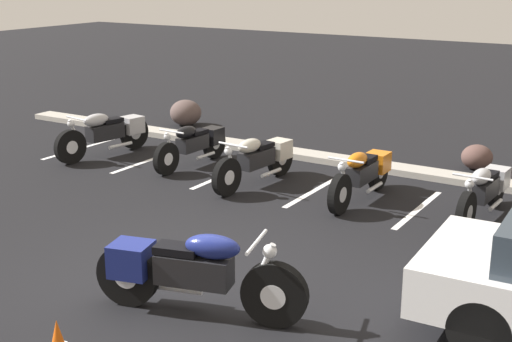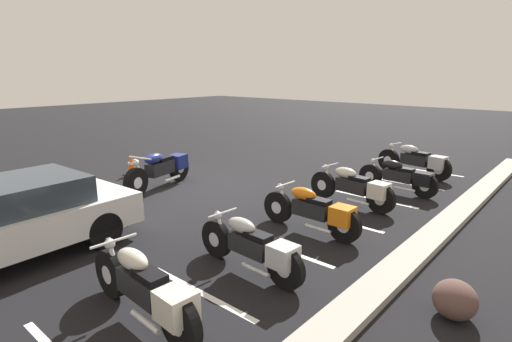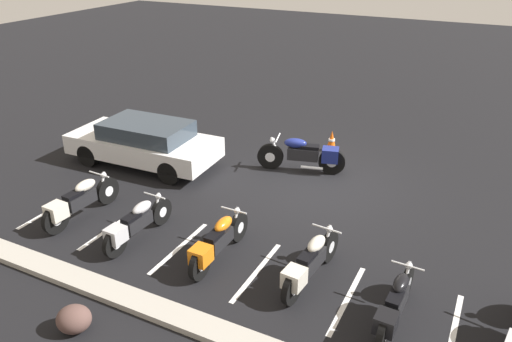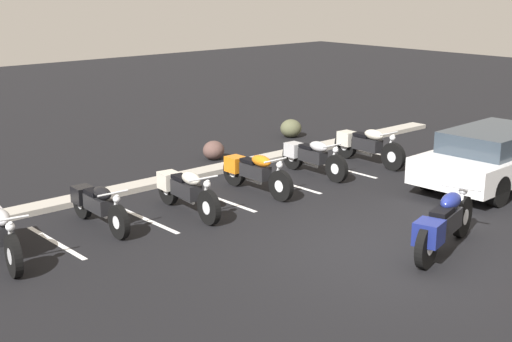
{
  "view_description": "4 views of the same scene",
  "coord_description": "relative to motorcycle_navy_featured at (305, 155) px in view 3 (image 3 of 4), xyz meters",
  "views": [
    {
      "loc": [
        5.0,
        -6.32,
        3.75
      ],
      "look_at": [
        -0.08,
        1.9,
        0.94
      ],
      "focal_mm": 50.0,
      "sensor_mm": 36.0,
      "label": 1
    },
    {
      "loc": [
        6.67,
        7.98,
        2.98
      ],
      "look_at": [
        -0.91,
        1.41,
        0.49
      ],
      "focal_mm": 28.0,
      "sensor_mm": 36.0,
      "label": 2
    },
    {
      "loc": [
        -3.89,
        11.33,
        6.06
      ],
      "look_at": [
        0.93,
        1.76,
        0.93
      ],
      "focal_mm": 35.0,
      "sensor_mm": 36.0,
      "label": 3
    },
    {
      "loc": [
        -9.07,
        -6.82,
        4.39
      ],
      "look_at": [
        -0.66,
        2.66,
        0.98
      ],
      "focal_mm": 50.0,
      "sensor_mm": 36.0,
      "label": 4
    }
  ],
  "objects": [
    {
      "name": "parked_bike_5",
      "position": [
        3.73,
        4.78,
        -0.04
      ],
      "size": [
        0.63,
        2.25,
        0.88
      ],
      "rotation": [
        0.0,
        0.0,
        -1.62
      ],
      "color": "black",
      "rests_on": "ground"
    },
    {
      "name": "parked_bike_1",
      "position": [
        -3.59,
        4.98,
        -0.08
      ],
      "size": [
        0.58,
        2.06,
        0.81
      ],
      "rotation": [
        0.0,
        0.0,
        -1.62
      ],
      "color": "black",
      "rests_on": "ground"
    },
    {
      "name": "motorcycle_navy_featured",
      "position": [
        0.0,
        0.0,
        0.0
      ],
      "size": [
        2.41,
        0.96,
        0.97
      ],
      "rotation": [
        0.0,
        0.0,
        0.26
      ],
      "color": "black",
      "rests_on": "ground"
    },
    {
      "name": "car_white",
      "position": [
        4.31,
        1.59,
        0.17
      ],
      "size": [
        4.37,
        1.97,
        1.29
      ],
      "rotation": [
        0.0,
        0.0,
        0.04
      ],
      "color": "black",
      "rests_on": "ground"
    },
    {
      "name": "ground",
      "position": [
        -0.58,
        0.59,
        -0.51
      ],
      "size": [
        60.0,
        60.0,
        0.0
      ],
      "primitive_type": "plane",
      "color": "black"
    },
    {
      "name": "landscape_rock_2",
      "position": [
        1.14,
        7.54,
        -0.28
      ],
      "size": [
        0.74,
        0.71,
        0.48
      ],
      "primitive_type": "ellipsoid",
      "rotation": [
        0.0,
        0.0,
        1.97
      ],
      "color": "brown",
      "rests_on": "ground"
    },
    {
      "name": "stall_line_3",
      "position": [
        -0.86,
        4.72,
        -0.51
      ],
      "size": [
        0.1,
        2.1,
        0.0
      ],
      "primitive_type": "cube",
      "color": "white",
      "rests_on": "ground"
    },
    {
      "name": "parked_bike_2",
      "position": [
        -1.9,
        4.59,
        -0.06
      ],
      "size": [
        0.64,
        2.19,
        0.86
      ],
      "rotation": [
        0.0,
        0.0,
        -1.67
      ],
      "color": "black",
      "rests_on": "ground"
    },
    {
      "name": "stall_line_1",
      "position": [
        -4.57,
        4.72,
        -0.51
      ],
      "size": [
        0.1,
        2.1,
        0.0
      ],
      "primitive_type": "cube",
      "color": "white",
      "rests_on": "ground"
    },
    {
      "name": "stall_line_6",
      "position": [
        4.69,
        4.72,
        -0.51
      ],
      "size": [
        0.1,
        2.1,
        0.0
      ],
      "primitive_type": "cube",
      "color": "white",
      "rests_on": "ground"
    },
    {
      "name": "concrete_curb",
      "position": [
        -0.58,
        6.56,
        -0.45
      ],
      "size": [
        18.0,
        0.5,
        0.12
      ],
      "primitive_type": "cube",
      "color": "#A8A399",
      "rests_on": "ground"
    },
    {
      "name": "stall_line_5",
      "position": [
        2.84,
        4.72,
        -0.51
      ],
      "size": [
        0.1,
        2.1,
        0.0
      ],
      "primitive_type": "cube",
      "color": "white",
      "rests_on": "ground"
    },
    {
      "name": "traffic_cone",
      "position": [
        -0.17,
        -1.74,
        -0.21
      ],
      "size": [
        0.4,
        0.4,
        0.65
      ],
      "color": "black",
      "rests_on": "ground"
    },
    {
      "name": "stall_line_2",
      "position": [
        -2.71,
        4.72,
        -0.51
      ],
      "size": [
        0.1,
        2.1,
        0.0
      ],
      "primitive_type": "cube",
      "color": "white",
      "rests_on": "ground"
    },
    {
      "name": "parked_bike_3",
      "position": [
        0.02,
        4.75,
        -0.06
      ],
      "size": [
        0.61,
        2.16,
        0.85
      ],
      "rotation": [
        0.0,
        0.0,
        -1.58
      ],
      "color": "black",
      "rests_on": "ground"
    },
    {
      "name": "stall_line_4",
      "position": [
        0.99,
        4.72,
        -0.51
      ],
      "size": [
        0.1,
        2.1,
        0.0
      ],
      "primitive_type": "cube",
      "color": "white",
      "rests_on": "ground"
    },
    {
      "name": "parked_bike_4",
      "position": [
        1.95,
        4.92,
        -0.08
      ],
      "size": [
        0.59,
        2.1,
        0.83
      ],
      "rotation": [
        0.0,
        0.0,
        -1.62
      ],
      "color": "black",
      "rests_on": "ground"
    }
  ]
}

